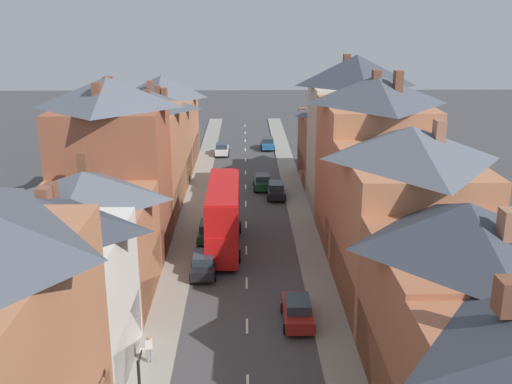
{
  "coord_description": "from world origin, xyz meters",
  "views": [
    {
      "loc": [
        -0.08,
        -14.52,
        18.47
      ],
      "look_at": [
        0.98,
        40.35,
        1.73
      ],
      "focal_mm": 42.0,
      "sensor_mm": 36.0,
      "label": 1
    }
  ],
  "objects_px": {
    "double_decker_bus_lead": "(223,215)",
    "car_parked_left_b": "(268,143)",
    "car_near_blue": "(204,263)",
    "car_near_silver": "(276,190)",
    "pedestrian_mid_left": "(149,348)",
    "car_parked_left_a": "(209,231)",
    "car_mid_white": "(298,311)",
    "car_far_grey": "(222,149)",
    "car_parked_right_a": "(262,182)"
  },
  "relations": [
    {
      "from": "double_decker_bus_lead",
      "to": "car_parked_left_b",
      "type": "bearing_deg",
      "value": 82.16
    },
    {
      "from": "car_near_blue",
      "to": "car_near_silver",
      "type": "xyz_separation_m",
      "value": [
        6.2,
        18.46,
        -0.01
      ]
    },
    {
      "from": "car_parked_left_b",
      "to": "pedestrian_mid_left",
      "type": "xyz_separation_m",
      "value": [
        -8.4,
        -52.29,
        0.21
      ]
    },
    {
      "from": "car_parked_left_a",
      "to": "car_near_silver",
      "type": "bearing_deg",
      "value": 62.05
    },
    {
      "from": "car_near_silver",
      "to": "car_parked_left_a",
      "type": "distance_m",
      "value": 13.23
    },
    {
      "from": "car_parked_left_a",
      "to": "car_mid_white",
      "type": "bearing_deg",
      "value": -66.25
    },
    {
      "from": "double_decker_bus_lead",
      "to": "car_mid_white",
      "type": "xyz_separation_m",
      "value": [
        4.91,
        -12.3,
        -1.97
      ]
    },
    {
      "from": "car_near_blue",
      "to": "car_mid_white",
      "type": "relative_size",
      "value": 1.04
    },
    {
      "from": "car_mid_white",
      "to": "car_far_grey",
      "type": "bearing_deg",
      "value": 97.92
    },
    {
      "from": "double_decker_bus_lead",
      "to": "car_parked_right_a",
      "type": "relative_size",
      "value": 2.75
    },
    {
      "from": "double_decker_bus_lead",
      "to": "car_far_grey",
      "type": "bearing_deg",
      "value": 92.29
    },
    {
      "from": "car_near_blue",
      "to": "car_parked_left_b",
      "type": "distance_m",
      "value": 41.11
    },
    {
      "from": "car_parked_left_a",
      "to": "car_parked_right_a",
      "type": "xyz_separation_m",
      "value": [
        4.9,
        14.7,
        0.02
      ]
    },
    {
      "from": "car_parked_left_a",
      "to": "car_parked_right_a",
      "type": "relative_size",
      "value": 1.1
    },
    {
      "from": "car_mid_white",
      "to": "car_far_grey",
      "type": "xyz_separation_m",
      "value": [
        -6.2,
        44.56,
        -0.04
      ]
    },
    {
      "from": "car_parked_left_b",
      "to": "car_near_blue",
      "type": "bearing_deg",
      "value": -98.68
    },
    {
      "from": "car_parked_right_a",
      "to": "car_mid_white",
      "type": "bearing_deg",
      "value": -87.41
    },
    {
      "from": "car_near_blue",
      "to": "car_parked_right_a",
      "type": "distance_m",
      "value": 22.03
    },
    {
      "from": "car_near_silver",
      "to": "pedestrian_mid_left",
      "type": "distance_m",
      "value": 31.27
    },
    {
      "from": "car_near_silver",
      "to": "pedestrian_mid_left",
      "type": "relative_size",
      "value": 2.76
    },
    {
      "from": "car_near_blue",
      "to": "pedestrian_mid_left",
      "type": "xyz_separation_m",
      "value": [
        -2.2,
        -11.65,
        0.2
      ]
    },
    {
      "from": "pedestrian_mid_left",
      "to": "car_far_grey",
      "type": "bearing_deg",
      "value": 87.43
    },
    {
      "from": "car_parked_left_b",
      "to": "car_far_grey",
      "type": "distance_m",
      "value": 7.06
    },
    {
      "from": "car_parked_right_a",
      "to": "car_near_blue",
      "type": "bearing_deg",
      "value": -102.85
    },
    {
      "from": "car_near_silver",
      "to": "pedestrian_mid_left",
      "type": "xyz_separation_m",
      "value": [
        -8.4,
        -30.12,
        0.21
      ]
    },
    {
      "from": "car_far_grey",
      "to": "car_near_silver",
      "type": "bearing_deg",
      "value": -71.74
    },
    {
      "from": "double_decker_bus_lead",
      "to": "pedestrian_mid_left",
      "type": "distance_m",
      "value": 17.09
    },
    {
      "from": "car_near_silver",
      "to": "car_mid_white",
      "type": "xyz_separation_m",
      "value": [
        -0.0,
        -25.78,
        0.02
      ]
    },
    {
      "from": "car_near_blue",
      "to": "pedestrian_mid_left",
      "type": "bearing_deg",
      "value": -100.67
    },
    {
      "from": "car_parked_left_b",
      "to": "car_mid_white",
      "type": "distance_m",
      "value": 47.95
    },
    {
      "from": "car_near_blue",
      "to": "car_far_grey",
      "type": "xyz_separation_m",
      "value": [
        0.0,
        37.25,
        -0.03
      ]
    },
    {
      "from": "double_decker_bus_lead",
      "to": "car_near_blue",
      "type": "height_order",
      "value": "double_decker_bus_lead"
    },
    {
      "from": "car_parked_left_b",
      "to": "double_decker_bus_lead",
      "type": "bearing_deg",
      "value": -97.84
    },
    {
      "from": "double_decker_bus_lead",
      "to": "car_mid_white",
      "type": "distance_m",
      "value": 13.39
    },
    {
      "from": "car_near_silver",
      "to": "car_far_grey",
      "type": "bearing_deg",
      "value": 108.26
    },
    {
      "from": "car_parked_left_a",
      "to": "car_parked_right_a",
      "type": "bearing_deg",
      "value": 71.56
    },
    {
      "from": "car_parked_left_a",
      "to": "car_mid_white",
      "type": "height_order",
      "value": "car_mid_white"
    },
    {
      "from": "car_near_silver",
      "to": "car_far_grey",
      "type": "distance_m",
      "value": 19.79
    },
    {
      "from": "car_parked_left_a",
      "to": "car_mid_white",
      "type": "xyz_separation_m",
      "value": [
        6.2,
        -14.09,
        0.04
      ]
    },
    {
      "from": "car_far_grey",
      "to": "double_decker_bus_lead",
      "type": "bearing_deg",
      "value": -87.71
    },
    {
      "from": "car_near_blue",
      "to": "double_decker_bus_lead",
      "type": "bearing_deg",
      "value": 75.48
    },
    {
      "from": "car_near_silver",
      "to": "pedestrian_mid_left",
      "type": "bearing_deg",
      "value": -105.58
    },
    {
      "from": "double_decker_bus_lead",
      "to": "car_far_grey",
      "type": "distance_m",
      "value": 32.36
    },
    {
      "from": "car_near_silver",
      "to": "car_parked_right_a",
      "type": "xyz_separation_m",
      "value": [
        -1.3,
        3.02,
        0.0
      ]
    },
    {
      "from": "car_parked_left_a",
      "to": "car_near_blue",
      "type": "bearing_deg",
      "value": -90.0
    },
    {
      "from": "car_near_blue",
      "to": "car_mid_white",
      "type": "xyz_separation_m",
      "value": [
        6.2,
        -7.31,
        0.01
      ]
    },
    {
      "from": "car_parked_right_a",
      "to": "pedestrian_mid_left",
      "type": "bearing_deg",
      "value": -102.09
    },
    {
      "from": "double_decker_bus_lead",
      "to": "car_parked_right_a",
      "type": "bearing_deg",
      "value": 77.66
    },
    {
      "from": "car_mid_white",
      "to": "car_far_grey",
      "type": "height_order",
      "value": "car_mid_white"
    },
    {
      "from": "double_decker_bus_lead",
      "to": "car_mid_white",
      "type": "height_order",
      "value": "double_decker_bus_lead"
    }
  ]
}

